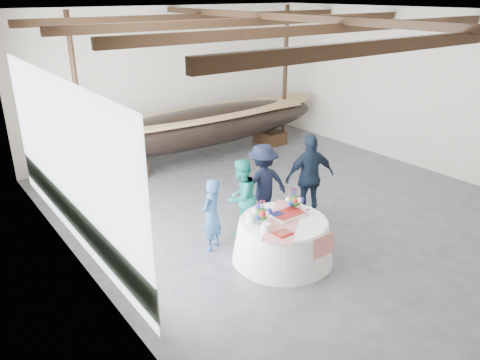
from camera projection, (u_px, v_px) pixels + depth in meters
floor at (297, 210)px, 11.28m from camera, size 10.00×12.00×0.01m
wall_back at (171, 80)px, 14.91m from camera, size 10.00×0.02×4.50m
wall_left at (79, 165)px, 7.68m from camera, size 0.02×12.00×4.50m
wall_right at (431, 92)px, 13.19m from camera, size 0.02×12.00×4.50m
ceiling at (307, 12)px, 9.59m from camera, size 10.00×12.00×0.01m
pavilion_structure at (281, 35)px, 10.36m from camera, size 9.80×11.76×4.50m
open_bay at (67, 171)px, 8.61m from camera, size 0.03×7.00×3.20m
longboat_display at (206, 126)px, 14.40m from camera, size 8.68×1.74×1.63m
banquet_table at (283, 240)px, 9.08m from camera, size 1.97×1.97×0.84m
tabletop_items at (278, 211)px, 8.95m from camera, size 1.74×1.61×0.40m
guest_woman_blue at (212, 215)px, 9.32m from camera, size 0.66×0.58×1.52m
guest_woman_teal at (241, 197)px, 9.91m from camera, size 0.98×0.87×1.68m
guest_man_left at (263, 184)px, 10.37m from camera, size 1.31×0.91×1.85m
guest_man_right at (310, 177)px, 10.55m from camera, size 1.27×0.82×2.01m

